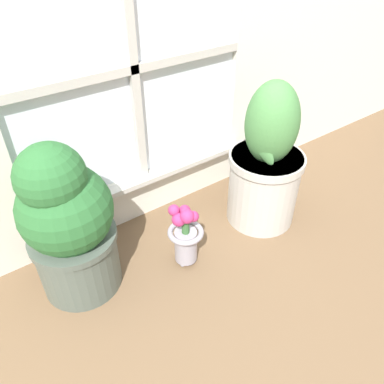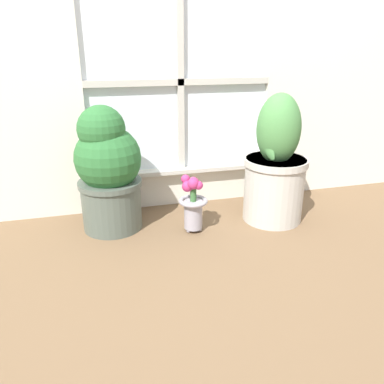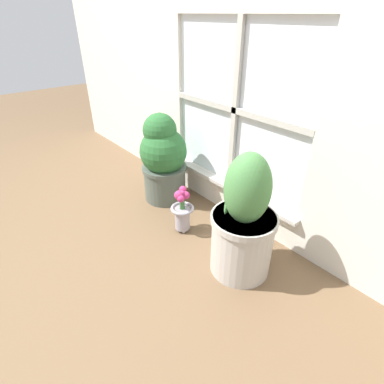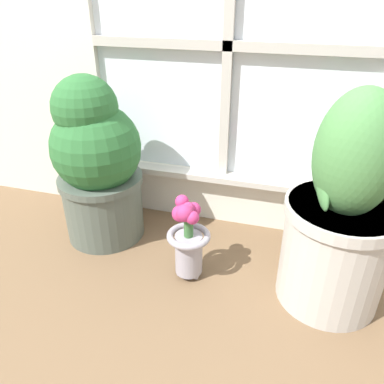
# 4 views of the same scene
# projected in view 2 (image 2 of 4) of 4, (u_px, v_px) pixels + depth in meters

# --- Properties ---
(ground_plane) EXTENTS (10.00, 10.00, 0.00)m
(ground_plane) POSITION_uv_depth(u_px,v_px,m) (206.00, 241.00, 1.87)
(ground_plane) COLOR brown
(potted_plant_left) EXTENTS (0.34, 0.34, 0.65)m
(potted_plant_left) POSITION_uv_depth(u_px,v_px,m) (108.00, 170.00, 1.90)
(potted_plant_left) COLOR #4C564C
(potted_plant_left) RESTS_ON ground_plane
(potted_plant_right) EXTENTS (0.34, 0.34, 0.69)m
(potted_plant_right) POSITION_uv_depth(u_px,v_px,m) (275.00, 169.00, 2.01)
(potted_plant_right) COLOR #B7B2A8
(potted_plant_right) RESTS_ON ground_plane
(flower_vase) EXTENTS (0.15, 0.15, 0.30)m
(flower_vase) POSITION_uv_depth(u_px,v_px,m) (193.00, 203.00, 1.92)
(flower_vase) COLOR #99939E
(flower_vase) RESTS_ON ground_plane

